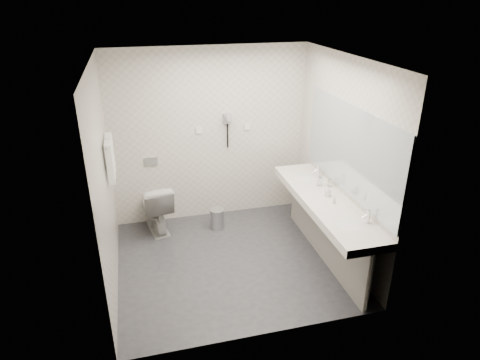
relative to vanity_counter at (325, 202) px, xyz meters
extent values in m
plane|color=#2C2C32|center=(-1.12, 0.20, -0.80)|extent=(2.80, 2.80, 0.00)
plane|color=silver|center=(-1.12, 0.20, 1.70)|extent=(2.80, 2.80, 0.00)
plane|color=beige|center=(-1.12, 1.50, 0.45)|extent=(2.80, 0.00, 2.80)
plane|color=beige|center=(-1.12, -1.10, 0.45)|extent=(2.80, 0.00, 2.80)
plane|color=beige|center=(-2.52, 0.20, 0.45)|extent=(0.00, 2.60, 2.60)
plane|color=beige|center=(0.27, 0.20, 0.45)|extent=(0.00, 2.60, 2.60)
cube|color=silver|center=(0.00, 0.00, 0.00)|extent=(0.55, 2.20, 0.10)
cube|color=gray|center=(0.02, 0.00, -0.42)|extent=(0.03, 2.15, 0.75)
cylinder|color=silver|center=(0.05, -1.04, -0.42)|extent=(0.06, 0.06, 0.75)
cylinder|color=silver|center=(0.05, 1.04, -0.42)|extent=(0.06, 0.06, 0.75)
cube|color=#B2BCC6|center=(0.26, 0.00, 0.65)|extent=(0.02, 2.20, 1.05)
ellipsoid|color=silver|center=(0.00, -0.65, 0.04)|extent=(0.40, 0.31, 0.05)
ellipsoid|color=silver|center=(0.00, 0.65, 0.04)|extent=(0.40, 0.31, 0.05)
cylinder|color=silver|center=(0.19, -0.65, 0.12)|extent=(0.04, 0.04, 0.15)
cylinder|color=silver|center=(0.19, 0.65, 0.12)|extent=(0.04, 0.04, 0.15)
imported|color=white|center=(0.05, 0.04, 0.11)|extent=(0.08, 0.08, 0.12)
imported|color=white|center=(0.07, 0.07, 0.09)|extent=(0.09, 0.09, 0.08)
imported|color=white|center=(0.04, -0.15, 0.10)|extent=(0.04, 0.04, 0.10)
cylinder|color=silver|center=(0.20, 0.30, 0.10)|extent=(0.07, 0.07, 0.10)
cylinder|color=silver|center=(0.08, 0.36, 0.11)|extent=(0.07, 0.07, 0.11)
imported|color=silver|center=(-1.98, 1.23, -0.44)|extent=(0.51, 0.77, 0.72)
cube|color=#B2B5BA|center=(-1.98, 1.49, 0.15)|extent=(0.18, 0.02, 0.12)
cylinder|color=#B2B5BA|center=(-1.13, 1.05, -0.66)|extent=(0.27, 0.27, 0.29)
cylinder|color=#B2B5BA|center=(-1.13, 1.05, -0.50)|extent=(0.21, 0.21, 0.02)
cylinder|color=silver|center=(-2.47, 0.75, 0.75)|extent=(0.02, 0.62, 0.02)
cube|color=white|center=(-2.46, 0.61, 0.53)|extent=(0.07, 0.24, 0.48)
cube|color=white|center=(-2.46, 0.89, 0.53)|extent=(0.07, 0.24, 0.48)
cube|color=gray|center=(-0.88, 1.47, 0.70)|extent=(0.10, 0.04, 0.14)
cylinder|color=gray|center=(-0.88, 1.40, 0.73)|extent=(0.08, 0.14, 0.08)
cylinder|color=black|center=(-0.88, 1.46, 0.45)|extent=(0.02, 0.02, 0.35)
cube|color=silver|center=(-1.27, 1.49, 0.55)|extent=(0.09, 0.02, 0.09)
cube|color=silver|center=(-0.57, 1.49, 0.55)|extent=(0.09, 0.02, 0.09)
camera|label=1|loc=(-2.13, -4.18, 2.36)|focal=31.71mm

